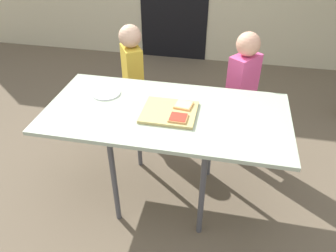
% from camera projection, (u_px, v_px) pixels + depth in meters
% --- Properties ---
extents(ground_plane, '(16.00, 16.00, 0.00)m').
position_uv_depth(ground_plane, '(166.00, 194.00, 2.52)').
color(ground_plane, brown).
extents(dining_table, '(1.56, 0.77, 0.76)m').
position_uv_depth(dining_table, '(166.00, 118.00, 2.11)').
color(dining_table, '#A8B79D').
rests_on(dining_table, ground).
extents(cutting_board, '(0.34, 0.30, 0.02)m').
position_uv_depth(cutting_board, '(169.00, 112.00, 2.05)').
color(cutting_board, tan).
rests_on(cutting_board, dining_table).
extents(pizza_slice_far_right, '(0.12, 0.12, 0.02)m').
position_uv_depth(pizza_slice_far_right, '(183.00, 105.00, 2.09)').
color(pizza_slice_far_right, '#E99F5F').
rests_on(pizza_slice_far_right, cutting_board).
extents(pizza_slice_near_right, '(0.11, 0.11, 0.02)m').
position_uv_depth(pizza_slice_near_right, '(178.00, 118.00, 1.97)').
color(pizza_slice_near_right, '#E99F5F').
rests_on(pizza_slice_near_right, cutting_board).
extents(plate_white_left, '(0.20, 0.20, 0.01)m').
position_uv_depth(plate_white_left, '(106.00, 93.00, 2.25)').
color(plate_white_left, white).
rests_on(plate_white_left, dining_table).
extents(child_left, '(0.24, 0.28, 1.05)m').
position_uv_depth(child_left, '(133.00, 74.00, 2.84)').
color(child_left, '#211E41').
rests_on(child_left, ground).
extents(child_right, '(0.26, 0.28, 1.10)m').
position_uv_depth(child_right, '(242.00, 88.00, 2.58)').
color(child_right, '#342952').
rests_on(child_right, ground).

